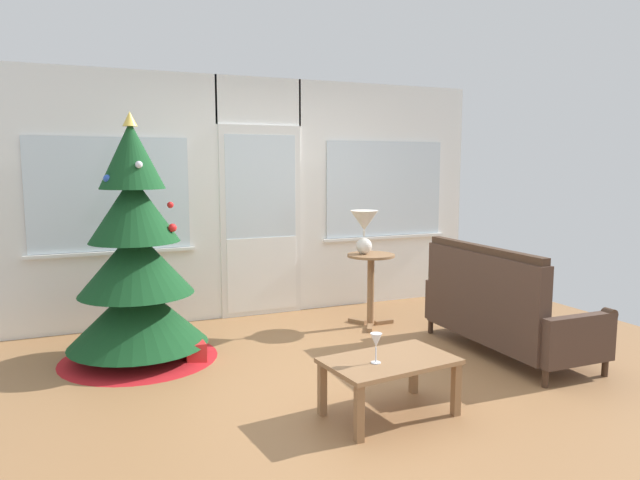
% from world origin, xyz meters
% --- Properties ---
extents(ground_plane, '(6.76, 6.76, 0.00)m').
position_xyz_m(ground_plane, '(0.00, 0.00, 0.00)').
color(ground_plane, '#996B42').
extents(back_wall_with_door, '(5.20, 0.14, 2.55)m').
position_xyz_m(back_wall_with_door, '(0.00, 2.08, 1.28)').
color(back_wall_with_door, white).
rests_on(back_wall_with_door, ground).
extents(christmas_tree, '(1.31, 1.31, 2.06)m').
position_xyz_m(christmas_tree, '(-1.41, 1.04, 0.74)').
color(christmas_tree, '#4C331E').
rests_on(christmas_tree, ground).
extents(settee_sofa, '(0.74, 1.65, 0.96)m').
position_xyz_m(settee_sofa, '(1.47, -0.07, 0.38)').
color(settee_sofa, '#3D281C').
rests_on(settee_sofa, ground).
extents(side_table, '(0.50, 0.48, 0.74)m').
position_xyz_m(side_table, '(0.87, 1.16, 0.52)').
color(side_table, '#8E6642').
rests_on(side_table, ground).
extents(table_lamp, '(0.28, 0.28, 0.44)m').
position_xyz_m(table_lamp, '(0.81, 1.20, 1.02)').
color(table_lamp, silver).
rests_on(table_lamp, side_table).
extents(coffee_table, '(0.89, 0.61, 0.38)m').
position_xyz_m(coffee_table, '(-0.03, -0.78, 0.33)').
color(coffee_table, '#8E6642').
rests_on(coffee_table, ground).
extents(wine_glass, '(0.08, 0.08, 0.20)m').
position_xyz_m(wine_glass, '(-0.15, -0.82, 0.52)').
color(wine_glass, silver).
rests_on(wine_glass, coffee_table).
extents(gift_box, '(0.17, 0.15, 0.17)m').
position_xyz_m(gift_box, '(-0.99, 0.76, 0.08)').
color(gift_box, red).
rests_on(gift_box, ground).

